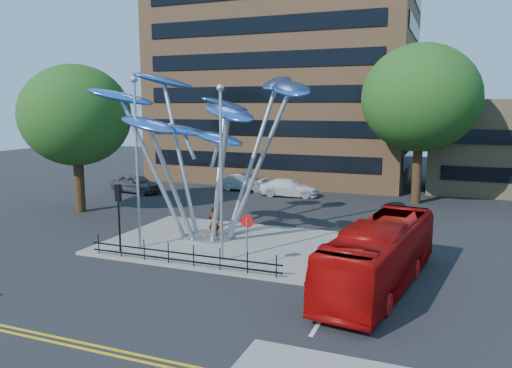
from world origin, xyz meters
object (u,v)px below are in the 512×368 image
at_px(pedestrian, 214,223).
at_px(parked_car_right, 289,188).
at_px(tree_left, 76,116).
at_px(leaf_sculpture, 207,117).
at_px(street_lamp_left, 137,148).
at_px(parked_car_mid, 245,182).
at_px(tree_right, 421,98).
at_px(red_bus, 380,255).
at_px(traffic_light_island, 118,203).
at_px(street_lamp_right, 221,158).
at_px(parked_car_left, 136,184).
at_px(no_entry_sign_island, 247,232).

bearing_deg(pedestrian, parked_car_right, -91.60).
height_order(tree_left, leaf_sculpture, tree_left).
distance_m(tree_left, parked_car_right, 17.53).
height_order(leaf_sculpture, pedestrian, leaf_sculpture).
bearing_deg(street_lamp_left, parked_car_mid, 96.14).
relative_size(tree_left, parked_car_mid, 2.26).
xyz_separation_m(tree_right, red_bus, (-0.06, -19.51, -6.64)).
xyz_separation_m(traffic_light_island, pedestrian, (3.40, 3.89, -1.56)).
relative_size(street_lamp_left, traffic_light_island, 2.57).
bearing_deg(pedestrian, parked_car_mid, -76.26).
bearing_deg(street_lamp_left, street_lamp_right, -5.71).
height_order(traffic_light_island, parked_car_left, traffic_light_island).
distance_m(tree_right, parked_car_right, 12.45).
distance_m(tree_left, traffic_light_island, 12.44).
distance_m(leaf_sculpture, parked_car_left, 18.13).
bearing_deg(tree_left, traffic_light_island, -39.81).
relative_size(leaf_sculpture, street_lamp_right, 1.53).
relative_size(leaf_sculpture, parked_car_left, 2.67).
bearing_deg(street_lamp_left, no_entry_sign_island, -8.61).
xyz_separation_m(street_lamp_right, parked_car_left, (-15.37, 15.00, -4.28)).
bearing_deg(red_bus, tree_left, 169.35).
bearing_deg(tree_left, pedestrian, -16.23).
bearing_deg(tree_left, no_entry_sign_island, -25.07).
bearing_deg(traffic_light_island, parked_car_mid, 94.42).
bearing_deg(street_lamp_right, red_bus, -3.90).
relative_size(street_lamp_right, traffic_light_island, 2.42).
height_order(leaf_sculpture, parked_car_right, leaf_sculpture).
bearing_deg(parked_car_mid, traffic_light_island, -178.68).
height_order(pedestrian, parked_car_mid, pedestrian).
height_order(tree_right, parked_car_right, tree_right).
relative_size(traffic_light_island, parked_car_mid, 0.75).
height_order(traffic_light_island, parked_car_mid, traffic_light_island).
bearing_deg(parked_car_left, parked_car_mid, -52.79).
xyz_separation_m(tree_right, pedestrian, (-9.60, -15.61, -6.98)).
bearing_deg(street_lamp_left, tree_right, 55.95).
distance_m(street_lamp_right, no_entry_sign_island, 3.64).
distance_m(street_lamp_right, traffic_light_island, 6.05).
distance_m(no_entry_sign_island, parked_car_right, 19.23).
bearing_deg(street_lamp_right, parked_car_right, 97.93).
xyz_separation_m(street_lamp_left, red_bus, (12.44, -1.01, -3.96)).
distance_m(tree_right, pedestrian, 19.61).
distance_m(leaf_sculpture, no_entry_sign_island, 7.71).
xyz_separation_m(tree_left, parked_car_mid, (7.45, 12.50, -6.04)).
bearing_deg(tree_right, parked_car_mid, 178.01).
xyz_separation_m(pedestrian, parked_car_left, (-13.27, 11.61, -0.25)).
bearing_deg(street_lamp_left, parked_car_left, 125.58).
xyz_separation_m(street_lamp_right, pedestrian, (-2.10, 3.39, -4.04)).
bearing_deg(parked_car_right, parked_car_left, 98.36).
relative_size(leaf_sculpture, parked_car_right, 2.58).
distance_m(parked_car_mid, parked_car_right, 4.66).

